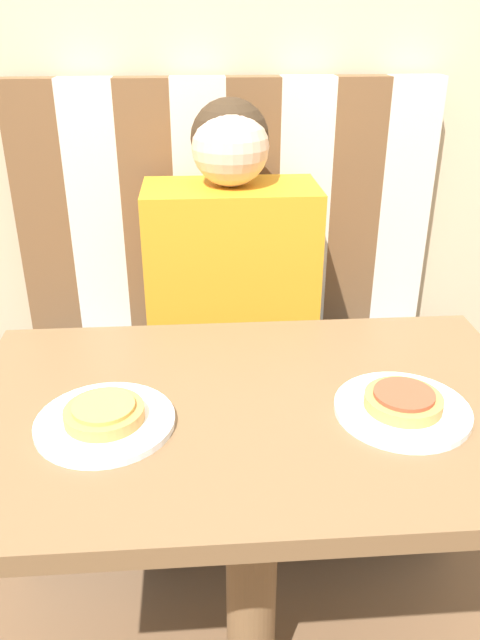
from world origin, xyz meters
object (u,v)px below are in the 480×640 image
Objects in this scene: plate_right at (402,410)px; pizza_right at (403,400)px; person at (231,257)px; plate_left at (105,422)px; pizza_left at (104,412)px.

plate_right is 1.75× the size of pizza_right.
plate_left is at bearing -109.92° from person.
person is 0.70m from pizza_left.
pizza_right is at bearing 0.00° from plate_left.
plate_right is 0.02m from pizza_right.
pizza_left reaches higher than plate_right.
plate_right is at bearing 0.00° from plate_left.
person is at bearing 109.92° from plate_right.
person is 0.71m from plate_left.
plate_right is 0.48m from pizza_left.
person is 3.22× the size of plate_left.
plate_right is (0.24, -0.66, -0.03)m from person.
person is 5.64× the size of pizza_right.
person is 0.70m from pizza_right.
pizza_right reaches higher than plate_right.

